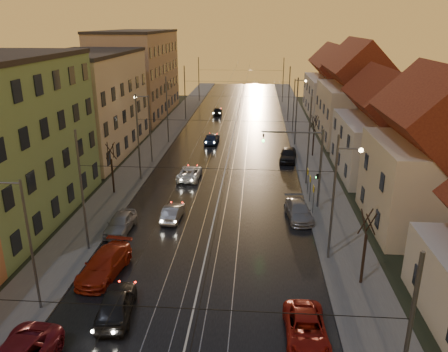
% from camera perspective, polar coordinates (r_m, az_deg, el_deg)
% --- Properties ---
extents(ground, '(160.00, 160.00, 0.00)m').
position_cam_1_polar(ground, '(24.40, -4.92, -20.69)').
color(ground, black).
rests_on(ground, ground).
extents(road, '(16.00, 120.00, 0.04)m').
position_cam_1_polar(road, '(60.54, 0.97, 4.45)').
color(road, black).
rests_on(road, ground).
extents(sidewalk_left, '(4.00, 120.00, 0.15)m').
position_cam_1_polar(sidewalk_left, '(61.88, -8.35, 4.63)').
color(sidewalk_left, '#4C4C4C').
rests_on(sidewalk_left, ground).
extents(sidewalk_right, '(4.00, 120.00, 0.15)m').
position_cam_1_polar(sidewalk_right, '(60.80, 10.45, 4.25)').
color(sidewalk_right, '#4C4C4C').
rests_on(sidewalk_right, ground).
extents(tram_rail_0, '(0.06, 120.00, 0.03)m').
position_cam_1_polar(tram_rail_0, '(60.69, -1.11, 4.52)').
color(tram_rail_0, gray).
rests_on(tram_rail_0, road).
extents(tram_rail_1, '(0.06, 120.00, 0.03)m').
position_cam_1_polar(tram_rail_1, '(60.57, 0.24, 4.50)').
color(tram_rail_1, gray).
rests_on(tram_rail_1, road).
extents(tram_rail_2, '(0.06, 120.00, 0.03)m').
position_cam_1_polar(tram_rail_2, '(60.49, 1.70, 4.47)').
color(tram_rail_2, gray).
rests_on(tram_rail_2, road).
extents(tram_rail_3, '(0.06, 120.00, 0.03)m').
position_cam_1_polar(tram_rail_3, '(60.45, 3.06, 4.44)').
color(tram_rail_3, gray).
rests_on(tram_rail_3, road).
extents(apartment_left_2, '(10.00, 20.00, 12.00)m').
position_cam_1_polar(apartment_left_2, '(57.20, -17.38, 8.82)').
color(apartment_left_2, beige).
rests_on(apartment_left_2, ground).
extents(apartment_left_3, '(10.00, 24.00, 14.00)m').
position_cam_1_polar(apartment_left_3, '(79.64, -11.21, 12.84)').
color(apartment_left_3, tan).
rests_on(apartment_left_3, ground).
extents(house_right_1, '(8.67, 10.20, 10.80)m').
position_cam_1_polar(house_right_1, '(37.49, 25.46, 1.65)').
color(house_right_1, beige).
rests_on(house_right_1, ground).
extents(house_right_2, '(9.18, 12.24, 9.20)m').
position_cam_1_polar(house_right_2, '(49.59, 20.24, 5.37)').
color(house_right_2, beige).
rests_on(house_right_2, ground).
extents(house_right_3, '(9.18, 14.28, 11.50)m').
position_cam_1_polar(house_right_3, '(63.65, 16.86, 9.70)').
color(house_right_3, beige).
rests_on(house_right_3, ground).
extents(house_right_4, '(9.18, 16.32, 10.00)m').
position_cam_1_polar(house_right_4, '(81.24, 14.20, 11.35)').
color(house_right_4, beige).
rests_on(house_right_4, ground).
extents(catenary_pole_l_1, '(0.16, 0.16, 9.00)m').
position_cam_1_polar(catenary_pole_l_1, '(31.90, -18.03, -2.11)').
color(catenary_pole_l_1, '#595B60').
rests_on(catenary_pole_l_1, ground).
extents(catenary_pole_r_1, '(0.16, 0.16, 9.00)m').
position_cam_1_polar(catenary_pole_r_1, '(30.04, 14.06, -3.05)').
color(catenary_pole_r_1, '#595B60').
rests_on(catenary_pole_r_1, ground).
extents(catenary_pole_l_2, '(0.16, 0.16, 9.00)m').
position_cam_1_polar(catenary_pole_l_2, '(45.43, -11.14, 4.82)').
color(catenary_pole_l_2, '#595B60').
rests_on(catenary_pole_l_2, ground).
extents(catenary_pole_r_2, '(0.16, 0.16, 9.00)m').
position_cam_1_polar(catenary_pole_r_2, '(44.15, 11.01, 4.40)').
color(catenary_pole_r_2, '#595B60').
rests_on(catenary_pole_r_2, ground).
extents(catenary_pole_l_3, '(0.16, 0.16, 9.00)m').
position_cam_1_polar(catenary_pole_l_3, '(59.66, -7.43, 8.48)').
color(catenary_pole_l_3, '#595B60').
rests_on(catenary_pole_l_3, ground).
extents(catenary_pole_r_3, '(0.16, 0.16, 9.00)m').
position_cam_1_polar(catenary_pole_r_3, '(58.69, 9.43, 8.20)').
color(catenary_pole_r_3, '#595B60').
rests_on(catenary_pole_r_3, ground).
extents(catenary_pole_l_4, '(0.16, 0.16, 9.00)m').
position_cam_1_polar(catenary_pole_l_4, '(74.20, -5.13, 10.71)').
color(catenary_pole_l_4, '#595B60').
rests_on(catenary_pole_l_4, ground).
extents(catenary_pole_r_4, '(0.16, 0.16, 9.00)m').
position_cam_1_polar(catenary_pole_r_4, '(73.42, 8.47, 10.49)').
color(catenary_pole_r_4, '#595B60').
rests_on(catenary_pole_r_4, ground).
extents(catenary_pole_l_5, '(0.16, 0.16, 9.00)m').
position_cam_1_polar(catenary_pole_l_5, '(91.84, -3.31, 12.43)').
color(catenary_pole_l_5, '#595B60').
rests_on(catenary_pole_l_5, ground).
extents(catenary_pole_r_5, '(0.16, 0.16, 9.00)m').
position_cam_1_polar(catenary_pole_r_5, '(91.22, 7.72, 12.25)').
color(catenary_pole_r_5, '#595B60').
rests_on(catenary_pole_r_5, ground).
extents(street_lamp_0, '(1.75, 0.32, 8.00)m').
position_cam_1_polar(street_lamp_0, '(26.21, -24.74, -6.85)').
color(street_lamp_0, '#595B60').
rests_on(street_lamp_0, ground).
extents(street_lamp_1, '(1.75, 0.32, 8.00)m').
position_cam_1_polar(street_lamp_1, '(30.91, 14.75, -1.70)').
color(street_lamp_1, '#595B60').
rests_on(street_lamp_1, ground).
extents(street_lamp_2, '(1.75, 0.32, 8.00)m').
position_cam_1_polar(street_lamp_2, '(51.11, -9.99, 6.95)').
color(street_lamp_2, '#595B60').
rests_on(street_lamp_2, ground).
extents(street_lamp_3, '(1.75, 0.32, 8.00)m').
position_cam_1_polar(street_lamp_3, '(65.53, 9.40, 9.71)').
color(street_lamp_3, '#595B60').
rests_on(street_lamp_3, ground).
extents(traffic_light_mast, '(5.30, 0.32, 7.20)m').
position_cam_1_polar(traffic_light_mast, '(38.31, 11.07, 2.24)').
color(traffic_light_mast, '#595B60').
rests_on(traffic_light_mast, ground).
extents(bare_tree_0, '(1.09, 1.09, 5.11)m').
position_cam_1_polar(bare_tree_0, '(42.79, -14.40, 0.84)').
color(bare_tree_0, black).
rests_on(bare_tree_0, ground).
extents(bare_tree_1, '(1.09, 1.09, 5.11)m').
position_cam_1_polar(bare_tree_1, '(28.57, 17.89, -9.13)').
color(bare_tree_1, black).
rests_on(bare_tree_1, ground).
extents(bare_tree_2, '(1.09, 1.09, 5.11)m').
position_cam_1_polar(bare_tree_2, '(54.48, 11.64, 5.02)').
color(bare_tree_2, black).
rests_on(bare_tree_2, ground).
extents(driving_car_0, '(2.38, 4.78, 1.57)m').
position_cam_1_polar(driving_car_0, '(26.23, -13.93, -15.88)').
color(driving_car_0, black).
rests_on(driving_car_0, ground).
extents(driving_car_1, '(1.56, 3.94, 1.28)m').
position_cam_1_polar(driving_car_1, '(36.97, -6.71, -4.73)').
color(driving_car_1, gray).
rests_on(driving_car_1, ground).
extents(driving_car_2, '(2.31, 4.77, 1.31)m').
position_cam_1_polar(driving_car_2, '(46.27, -4.50, 0.42)').
color(driving_car_2, white).
rests_on(driving_car_2, ground).
extents(driving_car_3, '(1.91, 4.61, 1.33)m').
position_cam_1_polar(driving_car_3, '(60.02, -1.61, 4.95)').
color(driving_car_3, '#172445').
rests_on(driving_car_3, ground).
extents(driving_car_4, '(1.93, 4.15, 1.38)m').
position_cam_1_polar(driving_car_4, '(78.88, -0.86, 8.49)').
color(driving_car_4, black).
rests_on(driving_car_4, ground).
extents(parked_left_2, '(2.79, 5.52, 1.54)m').
position_cam_1_polar(parked_left_2, '(30.11, -15.35, -11.05)').
color(parked_left_2, '#9F240F').
rests_on(parked_left_2, ground).
extents(parked_left_3, '(1.87, 4.35, 1.47)m').
position_cam_1_polar(parked_left_3, '(35.62, -13.37, -5.96)').
color(parked_left_3, gray).
rests_on(parked_left_3, ground).
extents(parked_right_0, '(2.22, 4.70, 1.30)m').
position_cam_1_polar(parked_right_0, '(24.38, 10.67, -19.09)').
color(parked_right_0, maroon).
rests_on(parked_right_0, ground).
extents(parked_right_1, '(2.46, 4.95, 1.38)m').
position_cam_1_polar(parked_right_1, '(37.40, 9.72, -4.50)').
color(parked_right_1, gray).
rests_on(parked_right_1, ground).
extents(parked_right_2, '(2.40, 4.76, 1.56)m').
position_cam_1_polar(parked_right_2, '(52.67, 8.37, 2.79)').
color(parked_right_2, black).
rests_on(parked_right_2, ground).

